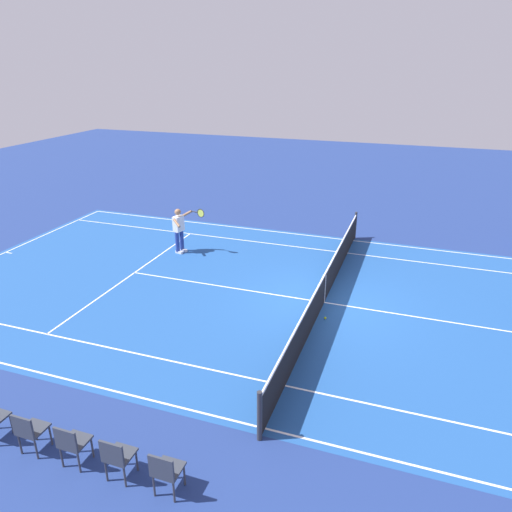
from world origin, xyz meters
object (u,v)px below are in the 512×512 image
(tennis_net, at_px, (325,287))
(spectator_chair_2, at_px, (72,442))
(tennis_player_near, at_px, (180,228))
(spectator_chair_3, at_px, (29,430))
(tennis_ball, at_px, (325,318))
(spectator_chair_0, at_px, (166,470))
(spectator_chair_1, at_px, (117,456))

(tennis_net, height_order, spectator_chair_2, tennis_net)
(tennis_player_near, bearing_deg, spectator_chair_2, 107.14)
(spectator_chair_3, bearing_deg, spectator_chair_2, 180.00)
(tennis_net, bearing_deg, tennis_ball, 103.90)
(tennis_ball, bearing_deg, spectator_chair_3, 58.58)
(spectator_chair_3, bearing_deg, tennis_net, -116.65)
(tennis_net, distance_m, tennis_player_near, 6.22)
(tennis_player_near, height_order, tennis_ball, tennis_player_near)
(tennis_player_near, bearing_deg, tennis_ball, 152.63)
(tennis_player_near, bearing_deg, spectator_chair_3, 102.09)
(tennis_net, xyz_separation_m, spectator_chair_0, (1.02, 7.45, 0.03))
(tennis_net, relative_size, spectator_chair_1, 13.30)
(tennis_ball, xyz_separation_m, spectator_chair_1, (2.16, 6.51, 0.49))
(spectator_chair_3, bearing_deg, spectator_chair_1, 180.00)
(tennis_net, height_order, tennis_ball, tennis_net)
(spectator_chair_0, relative_size, spectator_chair_2, 1.00)
(tennis_net, bearing_deg, spectator_chair_0, 82.24)
(spectator_chair_1, bearing_deg, tennis_net, -104.48)
(tennis_net, relative_size, tennis_ball, 177.27)
(spectator_chair_0, bearing_deg, spectator_chair_3, 0.00)
(tennis_player_near, relative_size, spectator_chair_2, 1.93)
(tennis_net, xyz_separation_m, tennis_ball, (-0.23, 0.95, -0.46))
(tennis_ball, bearing_deg, spectator_chair_2, 64.76)
(spectator_chair_0, height_order, spectator_chair_1, same)
(tennis_player_near, xyz_separation_m, tennis_ball, (-6.04, 3.13, -0.90))
(tennis_net, xyz_separation_m, spectator_chair_3, (3.74, 7.45, 0.03))
(tennis_net, height_order, spectator_chair_1, tennis_net)
(tennis_ball, height_order, spectator_chair_0, spectator_chair_0)
(tennis_player_near, height_order, spectator_chair_1, tennis_player_near)
(spectator_chair_2, bearing_deg, tennis_ball, -115.24)
(tennis_net, bearing_deg, spectator_chair_2, 69.19)
(tennis_ball, relative_size, spectator_chair_0, 0.08)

